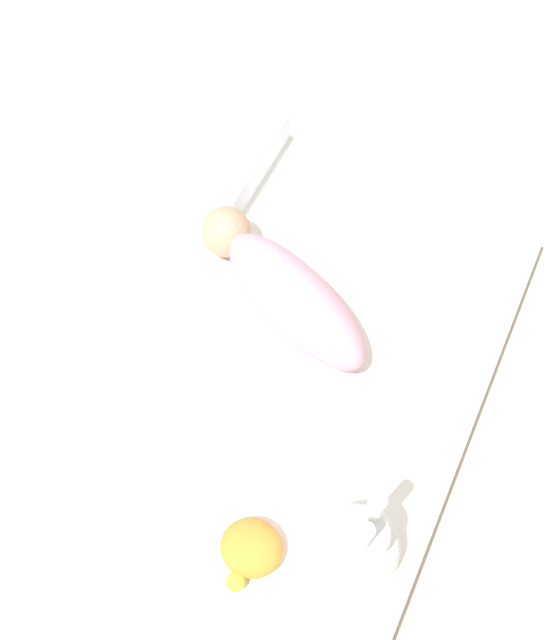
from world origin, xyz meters
The scene contains 6 objects.
ground_plane centered at (0.00, 0.00, 0.00)m, with size 12.00×12.00×0.00m, color #B2A893.
bed_mattress centered at (0.00, 0.00, 0.09)m, with size 1.26×1.07×0.17m.
swaddled_baby centered at (-0.12, 0.02, 0.26)m, with size 0.34×0.54×0.17m.
pillow centered at (-0.45, -0.35, 0.22)m, with size 0.33×0.30×0.09m.
bunny_plush centered at (0.35, 0.41, 0.29)m, with size 0.17×0.17×0.34m.
turtle_plush centered at (0.44, 0.21, 0.21)m, with size 0.15×0.13×0.07m.
Camera 1 is at (0.71, 0.40, 1.77)m, focal length 42.00 mm.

